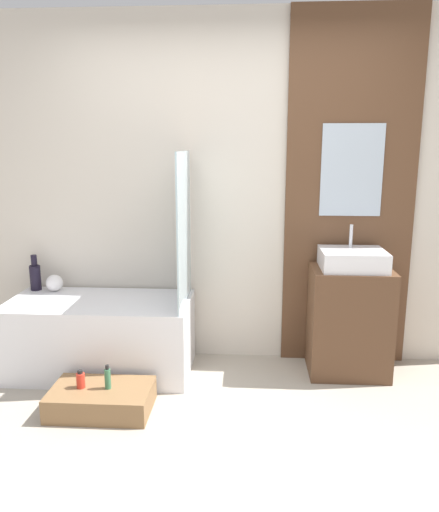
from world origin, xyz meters
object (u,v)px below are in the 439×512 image
Objects in this scene: sink at (353,259)px; bottle_soap_secondary at (108,378)px; vase_tall_dark at (35,276)px; vase_round_light at (54,283)px; wooden_step_bench at (101,399)px; bathtub at (101,336)px; bottle_soap_primary at (81,380)px.

sink is 2.85× the size of bottle_soap_secondary.
vase_tall_dark is 2.17× the size of vase_round_light.
wooden_step_bench is at bearing -180.00° from bottle_soap_secondary.
vase_round_light is 0.81× the size of bottle_soap_secondary.
bathtub is 2.94× the size of sink.
vase_tall_dark reaches higher than bottle_soap_secondary.
vase_round_light is 1.07m from bottle_soap_secondary.
bathtub is 8.36× the size of bottle_soap_secondary.
bathtub reaches higher than wooden_step_bench.
bottle_soap_secondary is (-1.60, -0.66, -0.63)m from sink.
bathtub is at bearing -22.50° from vase_tall_dark.
vase_tall_dark is (-0.73, 0.81, 0.58)m from wooden_step_bench.
sink is 2.24m from vase_round_light.
wooden_step_bench is at bearing -158.07° from sink.
wooden_step_bench is at bearing -73.92° from bathtub.
sink is at bearing 2.96° from bathtub.
vase_round_light is 1.09× the size of bottle_soap_primary.
vase_tall_dark is 2.36× the size of bottle_soap_primary.
vase_tall_dark is at bearing 171.80° from vase_round_light.
bottle_soap_secondary is (0.21, -0.57, -0.05)m from bathtub.
wooden_step_bench is at bearing -53.71° from vase_round_light.
vase_round_light is at bearing -8.20° from vase_tall_dark.
sink reaches higher than vase_tall_dark.
wooden_step_bench is 5.38× the size of bottle_soap_primary.
bathtub is 10.33× the size of vase_round_light.
vase_tall_dark is (-0.57, 0.24, 0.38)m from bathtub.
sink is 2.01m from bottle_soap_primary.
vase_round_light is (-0.58, 0.78, 0.53)m from wooden_step_bench.
wooden_step_bench is 0.18m from bottle_soap_primary.
vase_round_light is (-2.23, 0.12, -0.25)m from sink.
vase_round_light is at bearing 176.94° from sink.
vase_round_light reaches higher than bottle_soap_secondary.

